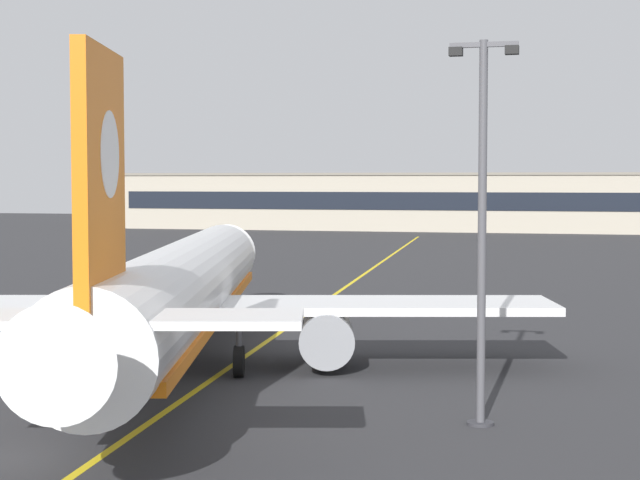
# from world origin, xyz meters

# --- Properties ---
(ground_plane) EXTENTS (400.00, 400.00, 0.00)m
(ground_plane) POSITION_xyz_m (0.00, 0.00, 0.00)
(ground_plane) COLOR #2D2D30
(taxiway_centreline) EXTENTS (13.24, 179.56, 0.01)m
(taxiway_centreline) POSITION_xyz_m (0.00, 30.00, 0.00)
(taxiway_centreline) COLOR yellow
(taxiway_centreline) RESTS_ON ground
(airliner_foreground) EXTENTS (32.22, 40.97, 11.65)m
(airliner_foreground) POSITION_xyz_m (-0.83, 14.73, 3.37)
(airliner_foreground) COLOR white
(airliner_foreground) RESTS_ON ground
(apron_lamp_post) EXTENTS (2.24, 0.90, 12.59)m
(apron_lamp_post) POSITION_xyz_m (12.49, 7.69, 6.60)
(apron_lamp_post) COLOR #515156
(apron_lamp_post) RESTS_ON ground
(terminal_building) EXTENTS (141.21, 12.40, 9.25)m
(terminal_building) POSITION_xyz_m (10.44, 138.71, 4.63)
(terminal_building) COLOR #B2A893
(terminal_building) RESTS_ON ground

